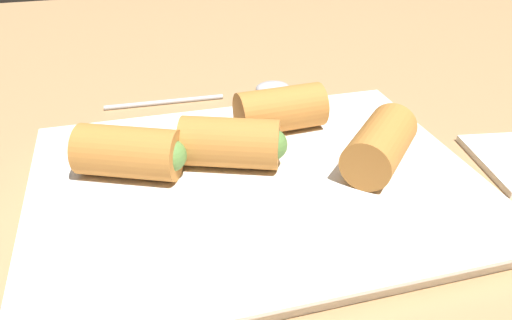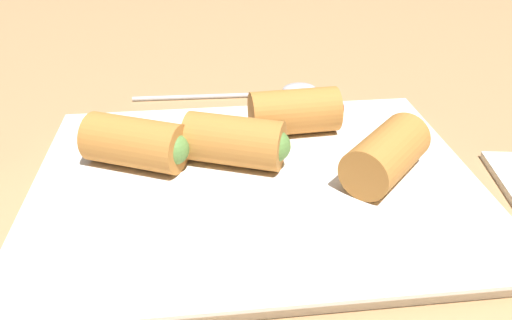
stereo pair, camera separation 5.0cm
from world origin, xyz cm
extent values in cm
cube|color=#A87F54|center=(0.00, 0.00, 1.00)|extent=(180.00, 140.00, 2.00)
cube|color=white|center=(2.45, 0.66, 2.60)|extent=(32.87, 25.24, 1.20)
cube|color=white|center=(2.45, 0.66, 3.35)|extent=(34.19, 26.25, 0.30)
cylinder|color=#B77533|center=(3.93, -1.81, 5.50)|extent=(8.70, 6.52, 4.00)
sphere|color=#56843D|center=(0.86, -0.63, 5.50)|extent=(2.60, 2.60, 2.60)
cylinder|color=#B77533|center=(-7.38, 1.68, 5.50)|extent=(8.28, 8.39, 4.00)
sphere|color=#56843D|center=(-9.66, -0.70, 5.50)|extent=(2.60, 2.60, 2.60)
cylinder|color=#B77533|center=(-1.78, -6.53, 5.50)|extent=(8.02, 4.48, 4.00)
sphere|color=#B23D2D|center=(-5.07, -6.74, 5.50)|extent=(2.60, 2.60, 2.60)
cylinder|color=#B77533|center=(11.77, -2.42, 5.50)|extent=(8.74, 6.82, 4.00)
sphere|color=#56843D|center=(8.76, -1.08, 5.50)|extent=(2.60, 2.60, 2.60)
cylinder|color=#B2B2B7|center=(7.53, -18.10, 2.25)|extent=(12.69, 0.88, 0.50)
ellipsoid|color=#B2B2B7|center=(-4.51, -17.74, 2.67)|extent=(3.95, 3.08, 1.34)
camera|label=1|loc=(11.03, 31.95, 24.82)|focal=35.00mm
camera|label=2|loc=(6.12, 32.90, 24.82)|focal=35.00mm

